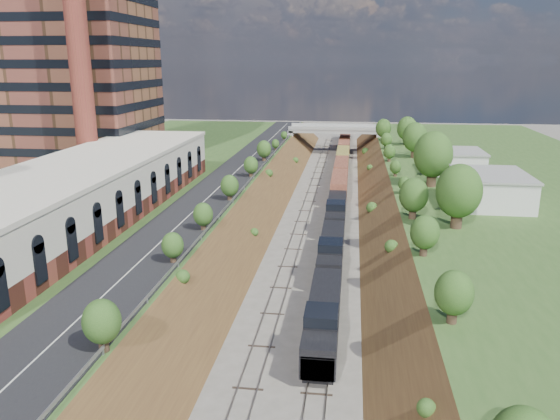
% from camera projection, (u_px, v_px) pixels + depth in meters
% --- Properties ---
extents(platform_left, '(44.00, 180.00, 5.00)m').
position_uv_depth(platform_left, '(121.00, 195.00, 90.07)').
color(platform_left, '#355723').
rests_on(platform_left, ground).
extents(platform_right, '(44.00, 180.00, 5.00)m').
position_uv_depth(platform_right, '(541.00, 209.00, 81.71)').
color(platform_right, '#355723').
rests_on(platform_right, ground).
extents(embankment_left, '(10.00, 180.00, 10.00)m').
position_uv_depth(embankment_left, '(252.00, 214.00, 87.95)').
color(embankment_left, brown).
rests_on(embankment_left, ground).
extents(embankment_right, '(10.00, 180.00, 10.00)m').
position_uv_depth(embankment_right, '(391.00, 219.00, 85.16)').
color(embankment_right, brown).
rests_on(embankment_right, ground).
extents(rail_left_track, '(1.58, 180.00, 0.18)m').
position_uv_depth(rail_left_track, '(304.00, 216.00, 86.86)').
color(rail_left_track, gray).
rests_on(rail_left_track, ground).
extents(rail_right_track, '(1.58, 180.00, 0.18)m').
position_uv_depth(rail_right_track, '(337.00, 217.00, 86.20)').
color(rail_right_track, gray).
rests_on(rail_right_track, ground).
extents(road, '(8.00, 180.00, 0.10)m').
position_uv_depth(road, '(224.00, 183.00, 87.18)').
color(road, black).
rests_on(road, platform_left).
extents(guardrail, '(0.10, 171.00, 0.70)m').
position_uv_depth(guardrail, '(249.00, 181.00, 86.34)').
color(guardrail, '#99999E').
rests_on(guardrail, platform_left).
extents(commercial_building, '(14.30, 62.30, 7.00)m').
position_uv_depth(commercial_building, '(83.00, 191.00, 66.82)').
color(commercial_building, brown).
rests_on(commercial_building, platform_left).
extents(highrise_tower, '(22.00, 22.00, 53.90)m').
position_uv_depth(highrise_tower, '(76.00, 7.00, 94.87)').
color(highrise_tower, brown).
rests_on(highrise_tower, platform_left).
extents(smokestack, '(3.20, 3.20, 40.00)m').
position_uv_depth(smokestack, '(79.00, 53.00, 80.66)').
color(smokestack, brown).
rests_on(smokestack, platform_left).
extents(overpass, '(24.50, 8.30, 7.40)m').
position_uv_depth(overpass, '(335.00, 135.00, 144.51)').
color(overpass, gray).
rests_on(overpass, ground).
extents(white_building_near, '(9.00, 12.00, 4.00)m').
position_uv_depth(white_building_near, '(491.00, 190.00, 74.07)').
color(white_building_near, silver).
rests_on(white_building_near, platform_right).
extents(white_building_far, '(8.00, 10.00, 3.60)m').
position_uv_depth(white_building_far, '(458.00, 162.00, 95.22)').
color(white_building_far, silver).
rests_on(white_building_far, platform_right).
extents(tree_right_large, '(5.25, 5.25, 7.61)m').
position_uv_depth(tree_right_large, '(459.00, 192.00, 62.79)').
color(tree_right_large, '#473323').
rests_on(tree_right_large, platform_right).
extents(tree_left_crest, '(2.45, 2.45, 3.55)m').
position_uv_depth(tree_left_crest, '(160.00, 260.00, 47.95)').
color(tree_left_crest, '#473323').
rests_on(tree_left_crest, platform_left).
extents(freight_train, '(2.75, 141.07, 4.55)m').
position_uv_depth(freight_train, '(341.00, 170.00, 110.43)').
color(freight_train, black).
rests_on(freight_train, ground).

